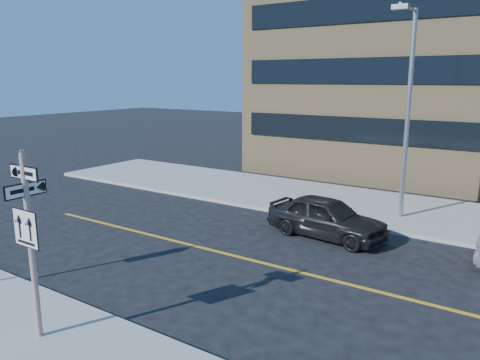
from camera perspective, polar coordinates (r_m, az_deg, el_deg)
The scene contains 5 objects.
ground at distance 12.91m, azimuth -13.59°, elevation -13.80°, with size 120.00×120.00×0.00m, color black.
sign_pole at distance 10.62m, azimuth -24.28°, elevation -6.16°, with size 0.92×0.92×4.06m.
parked_car_a at distance 17.07m, azimuth 10.50°, elevation -4.48°, with size 4.36×1.76×1.49m, color black.
streetlight_a at distance 19.09m, azimuth 19.72°, elevation 9.01°, with size 0.55×2.25×8.00m.
building_brick at distance 33.57m, azimuth 23.14°, elevation 17.11°, with size 18.00×18.00×18.00m, color tan.
Camera 1 is at (8.70, -7.72, 5.59)m, focal length 35.00 mm.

